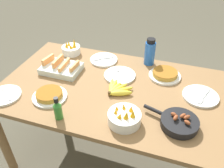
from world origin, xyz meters
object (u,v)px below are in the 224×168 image
Objects in this scene: banana_bunch at (116,89)px; empty_plate_far_left at (200,96)px; hot_sauce_bottle at (58,109)px; skillet at (179,122)px; fruit_bowl_mango at (124,117)px; empty_plate_mid_edge at (104,60)px; frittata_plate_side at (165,74)px; fruit_bowl_citrus at (71,49)px; empty_plate_near_front at (4,95)px; empty_plate_far_right at (120,75)px; frittata_plate_center at (50,95)px; melon_tray at (61,68)px; water_bottle at (150,52)px.

empty_plate_far_left is at bearing 12.38° from banana_bunch.
banana_bunch is 1.30× the size of hot_sauce_bottle.
empty_plate_far_left is 0.98m from hot_sauce_bottle.
skillet is 0.33m from fruit_bowl_mango.
empty_plate_mid_edge is at bearing 122.07° from banana_bunch.
frittata_plate_side is 1.05× the size of empty_plate_mid_edge.
fruit_bowl_citrus is at bearing 144.38° from banana_bunch.
banana_bunch is at bearing 22.37° from empty_plate_near_front.
banana_bunch is 0.68m from fruit_bowl_citrus.
hot_sauce_bottle is (-0.57, -0.67, 0.05)m from frittata_plate_side.
fruit_bowl_mango reaches higher than empty_plate_far_right.
frittata_plate_center is 0.63m from fruit_bowl_citrus.
melon_tray is 1.23× the size of frittata_plate_side.
water_bottle is at bearing 4.33° from fruit_bowl_citrus.
frittata_plate_center is 1.04× the size of empty_plate_near_front.
skillet is 0.52m from frittata_plate_side.
banana_bunch is 0.43m from frittata_plate_side.
melon_tray is (-0.51, 0.11, 0.01)m from banana_bunch.
skillet is at bearing -110.11° from empty_plate_far_left.
banana_bunch is at bearing -80.04° from empty_plate_far_right.
skillet is at bearing -17.93° from melon_tray.
fruit_bowl_mango is 0.42m from hot_sauce_bottle.
water_bottle reaches higher than empty_plate_far_right.
skillet is 1.40× the size of empty_plate_far_left.
banana_bunch is 0.31m from fruit_bowl_mango.
frittata_plate_center reaches higher than empty_plate_near_front.
empty_plate_mid_edge is (-0.81, 0.25, 0.00)m from empty_plate_far_left.
fruit_bowl_mango is 1.26× the size of fruit_bowl_citrus.
skillet reaches higher than banana_bunch.
banana_bunch is 1.04× the size of fruit_bowl_mango.
frittata_plate_center is (-0.88, -0.01, -0.01)m from skillet.
skillet is (0.46, -0.20, 0.01)m from banana_bunch.
skillet is at bearing -30.50° from fruit_bowl_citrus.
fruit_bowl_citrus is at bearing -175.67° from water_bottle.
empty_plate_far_left and empty_plate_mid_edge have the same top height.
skillet is 0.75m from hot_sauce_bottle.
empty_plate_near_front is at bearing -144.79° from empty_plate_far_right.
fruit_bowl_citrus reaches higher than melon_tray.
empty_plate_mid_edge is (0.27, 0.26, -0.02)m from melon_tray.
empty_plate_far_left is at bearing -16.82° from empty_plate_mid_edge.
frittata_plate_center is 1.17× the size of fruit_bowl_mango.
banana_bunch is at bearing -6.22° from skillet.
skillet reaches higher than empty_plate_mid_edge.
fruit_bowl_mango is at bearing -63.47° from banana_bunch.
empty_plate_mid_edge is (0.19, 0.59, -0.01)m from frittata_plate_center.
hot_sauce_bottle is at bearing -130.55° from frittata_plate_side.
empty_plate_mid_edge is (-0.20, 0.18, 0.00)m from empty_plate_far_right.
fruit_bowl_mango is 0.90× the size of water_bottle.
fruit_bowl_citrus is (-0.05, 0.29, 0.01)m from melon_tray.
fruit_bowl_citrus is (-0.52, 0.21, 0.03)m from empty_plate_far_right.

